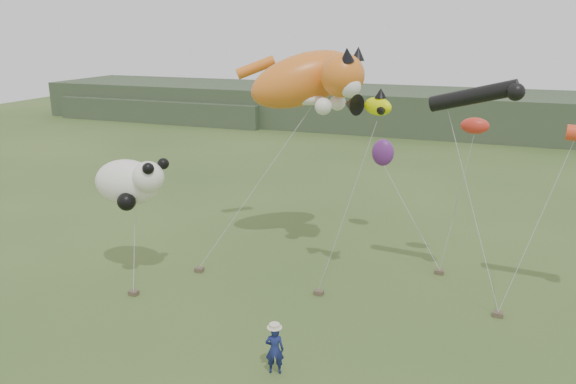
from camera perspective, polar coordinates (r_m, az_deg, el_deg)
The scene contains 9 objects.
ground at distance 19.08m, azimuth -0.65°, elevation -16.37°, with size 120.00×120.00×0.00m, color #385123.
headland at distance 60.91m, azimuth 11.89°, elevation 8.08°, with size 90.00×13.00×4.00m.
festival_attendant at distance 17.93m, azimuth -1.37°, elevation -15.72°, with size 0.58×0.38×1.60m, color navy.
sandbag_anchors at distance 23.35m, azimuth 2.76°, elevation -9.64°, with size 14.11×6.64×0.18m.
cat_kite at distance 25.04m, azimuth 2.41°, elevation 11.35°, with size 6.59×4.88×3.48m.
fish_kite at distance 21.37m, azimuth 8.12°, elevation 8.75°, with size 2.24×1.48×1.08m.
tube_kites at distance 22.13m, azimuth 24.67°, elevation 7.23°, with size 8.14×1.47×2.25m.
panda_kite at distance 24.01m, azimuth -15.73°, elevation 0.97°, with size 3.37×2.18×2.09m.
misc_kites at distance 26.70m, azimuth 12.08°, elevation 4.67°, with size 5.40×4.04×3.11m.
Camera 1 is at (5.78, -14.98, 10.31)m, focal length 35.00 mm.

